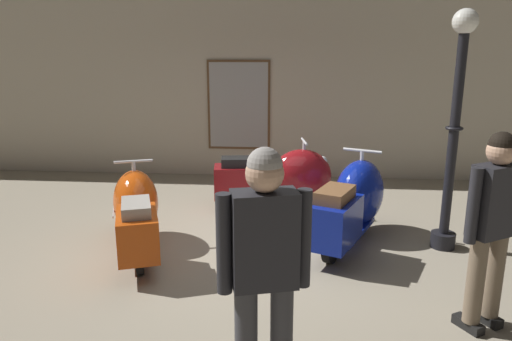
{
  "coord_description": "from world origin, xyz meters",
  "views": [
    {
      "loc": [
        0.56,
        -5.04,
        2.27
      ],
      "look_at": [
        0.07,
        0.79,
        0.79
      ],
      "focal_mm": 33.53,
      "sensor_mm": 36.0,
      "label": 1
    }
  ],
  "objects": [
    {
      "name": "visitor_1",
      "position": [
        0.38,
        -2.36,
        1.0
      ],
      "size": [
        0.57,
        0.35,
        1.73
      ],
      "rotation": [
        0.0,
        0.0,
        1.83
      ],
      "color": "black",
      "rests_on": "ground"
    },
    {
      "name": "visitor_0",
      "position": [
        2.14,
        -1.31,
        0.96
      ],
      "size": [
        0.5,
        0.4,
        1.67
      ],
      "rotation": [
        0.0,
        0.0,
        2.1
      ],
      "color": "black",
      "rests_on": "ground"
    },
    {
      "name": "scooter_0",
      "position": [
        -1.25,
        0.03,
        0.46
      ],
      "size": [
        0.99,
        1.71,
        1.01
      ],
      "rotation": [
        0.0,
        0.0,
        1.91
      ],
      "color": "black",
      "rests_on": "ground"
    },
    {
      "name": "scooter_1",
      "position": [
        0.38,
        1.59,
        0.47
      ],
      "size": [
        1.73,
        0.7,
        1.03
      ],
      "rotation": [
        0.0,
        0.0,
        0.14
      ],
      "color": "black",
      "rests_on": "ground"
    },
    {
      "name": "ground_plane",
      "position": [
        0.0,
        0.0,
        0.0
      ],
      "size": [
        60.0,
        60.0,
        0.0
      ],
      "primitive_type": "plane",
      "color": "gray"
    },
    {
      "name": "scooter_2",
      "position": [
        1.25,
        0.5,
        0.49
      ],
      "size": [
        1.17,
        1.83,
        1.08
      ],
      "rotation": [
        0.0,
        0.0,
        1.16
      ],
      "color": "black",
      "rests_on": "ground"
    },
    {
      "name": "showroom_back_wall",
      "position": [
        -0.0,
        3.59,
        1.75
      ],
      "size": [
        18.0,
        0.24,
        3.51
      ],
      "color": "#BCB29E",
      "rests_on": "ground"
    },
    {
      "name": "lamppost",
      "position": [
        2.32,
        0.39,
        1.43
      ],
      "size": [
        0.28,
        0.28,
        2.7
      ],
      "color": "black",
      "rests_on": "ground"
    }
  ]
}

